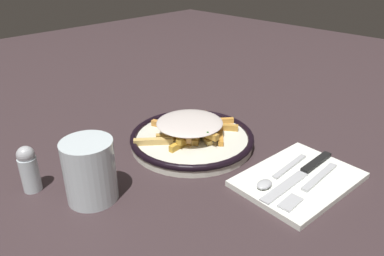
# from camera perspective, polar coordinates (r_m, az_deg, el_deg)

# --- Properties ---
(ground_plane) EXTENTS (2.60, 2.60, 0.00)m
(ground_plane) POSITION_cam_1_polar(r_m,az_deg,el_deg) (0.78, -0.00, -2.57)
(ground_plane) COLOR #3A2B2E
(plate) EXTENTS (0.26, 0.26, 0.03)m
(plate) POSITION_cam_1_polar(r_m,az_deg,el_deg) (0.77, -0.00, -1.69)
(plate) COLOR white
(plate) RESTS_ON ground_plane
(fries_heap) EXTENTS (0.18, 0.23, 0.04)m
(fries_heap) POSITION_cam_1_polar(r_m,az_deg,el_deg) (0.77, -0.34, 0.33)
(fries_heap) COLOR #E1B766
(fries_heap) RESTS_ON plate
(napkin) EXTENTS (0.17, 0.22, 0.01)m
(napkin) POSITION_cam_1_polar(r_m,az_deg,el_deg) (0.69, 16.11, -7.63)
(napkin) COLOR white
(napkin) RESTS_ON ground_plane
(fork) EXTENTS (0.02, 0.18, 0.01)m
(fork) POSITION_cam_1_polar(r_m,az_deg,el_deg) (0.66, 17.78, -8.41)
(fork) COLOR silver
(fork) RESTS_ON napkin
(knife) EXTENTS (0.02, 0.21, 0.01)m
(knife) POSITION_cam_1_polar(r_m,az_deg,el_deg) (0.70, 17.00, -6.41)
(knife) COLOR black
(knife) RESTS_ON napkin
(spoon) EXTENTS (0.02, 0.15, 0.01)m
(spoon) POSITION_cam_1_polar(r_m,az_deg,el_deg) (0.67, 12.67, -7.37)
(spoon) COLOR silver
(spoon) RESTS_ON napkin
(water_glass) EXTENTS (0.08, 0.08, 0.11)m
(water_glass) POSITION_cam_1_polar(r_m,az_deg,el_deg) (0.62, -15.49, -6.37)
(water_glass) COLOR silver
(water_glass) RESTS_ON ground_plane
(salt_shaker) EXTENTS (0.03, 0.03, 0.08)m
(salt_shaker) POSITION_cam_1_polar(r_m,az_deg,el_deg) (0.68, -23.90, -5.73)
(salt_shaker) COLOR silver
(salt_shaker) RESTS_ON ground_plane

